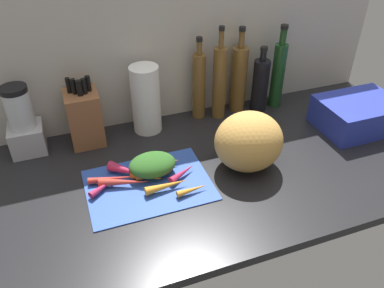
# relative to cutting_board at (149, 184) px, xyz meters

# --- Properties ---
(ground_plane) EXTENTS (1.70, 0.80, 0.03)m
(ground_plane) POSITION_rel_cutting_board_xyz_m (0.24, 0.03, -0.02)
(ground_plane) COLOR black
(wall_back) EXTENTS (1.70, 0.03, 0.60)m
(wall_back) POSITION_rel_cutting_board_xyz_m (0.24, 0.41, 0.30)
(wall_back) COLOR #BCB7AD
(wall_back) RESTS_ON ground_plane
(cutting_board) EXTENTS (0.39, 0.29, 0.01)m
(cutting_board) POSITION_rel_cutting_board_xyz_m (0.00, 0.00, 0.00)
(cutting_board) COLOR #2D51B7
(cutting_board) RESTS_ON ground_plane
(carrot_0) EXTENTS (0.16, 0.05, 0.02)m
(carrot_0) POSITION_rel_cutting_board_xyz_m (-0.10, 0.05, 0.01)
(carrot_0) COLOR red
(carrot_0) RESTS_ON cutting_board
(carrot_1) EXTENTS (0.11, 0.11, 0.04)m
(carrot_1) POSITION_rel_cutting_board_xyz_m (-0.06, 0.07, 0.02)
(carrot_1) COLOR #B2264C
(carrot_1) RESTS_ON cutting_board
(carrot_2) EXTENTS (0.11, 0.06, 0.03)m
(carrot_2) POSITION_rel_cutting_board_xyz_m (0.02, 0.02, 0.02)
(carrot_2) COLOR orange
(carrot_2) RESTS_ON cutting_board
(carrot_3) EXTENTS (0.10, 0.08, 0.03)m
(carrot_3) POSITION_rel_cutting_board_xyz_m (0.00, 0.02, 0.02)
(carrot_3) COLOR orange
(carrot_3) RESTS_ON cutting_board
(carrot_4) EXTENTS (0.11, 0.08, 0.02)m
(carrot_4) POSITION_rel_cutting_board_xyz_m (0.12, -0.00, 0.02)
(carrot_4) COLOR #B2264C
(carrot_4) RESTS_ON cutting_board
(carrot_5) EXTENTS (0.14, 0.04, 0.03)m
(carrot_5) POSITION_rel_cutting_board_xyz_m (0.05, -0.05, 0.02)
(carrot_5) COLOR orange
(carrot_5) RESTS_ON cutting_board
(carrot_6) EXTENTS (0.14, 0.04, 0.03)m
(carrot_6) POSITION_rel_cutting_board_xyz_m (0.06, 0.07, 0.02)
(carrot_6) COLOR orange
(carrot_6) RESTS_ON cutting_board
(carrot_7) EXTENTS (0.11, 0.03, 0.02)m
(carrot_7) POSITION_rel_cutting_board_xyz_m (0.12, -0.09, 0.01)
(carrot_7) COLOR orange
(carrot_7) RESTS_ON cutting_board
(carrot_8) EXTENTS (0.16, 0.08, 0.03)m
(carrot_8) POSITION_rel_cutting_board_xyz_m (-0.07, 0.02, 0.02)
(carrot_8) COLOR red
(carrot_8) RESTS_ON cutting_board
(carrot_9) EXTENTS (0.11, 0.08, 0.02)m
(carrot_9) POSITION_rel_cutting_board_xyz_m (-0.14, 0.02, 0.02)
(carrot_9) COLOR #B2264C
(carrot_9) RESTS_ON cutting_board
(carrot_greens_pile) EXTENTS (0.16, 0.12, 0.07)m
(carrot_greens_pile) POSITION_rel_cutting_board_xyz_m (0.03, 0.05, 0.04)
(carrot_greens_pile) COLOR #2D6023
(carrot_greens_pile) RESTS_ON cutting_board
(winter_squash) EXTENTS (0.23, 0.21, 0.20)m
(winter_squash) POSITION_rel_cutting_board_xyz_m (0.34, -0.01, 0.10)
(winter_squash) COLOR gold
(winter_squash) RESTS_ON ground_plane
(knife_block) EXTENTS (0.12, 0.13, 0.26)m
(knife_block) POSITION_rel_cutting_board_xyz_m (-0.15, 0.32, 0.10)
(knife_block) COLOR brown
(knife_block) RESTS_ON ground_plane
(blender_appliance) EXTENTS (0.12, 0.12, 0.25)m
(blender_appliance) POSITION_rel_cutting_board_xyz_m (-0.35, 0.33, 0.10)
(blender_appliance) COLOR #B2B2B7
(blender_appliance) RESTS_ON ground_plane
(paper_towel_roll) EXTENTS (0.11, 0.11, 0.26)m
(paper_towel_roll) POSITION_rel_cutting_board_xyz_m (0.08, 0.32, 0.13)
(paper_towel_roll) COLOR white
(paper_towel_roll) RESTS_ON ground_plane
(bottle_0) EXTENTS (0.05, 0.05, 0.33)m
(bottle_0) POSITION_rel_cutting_board_xyz_m (0.30, 0.35, 0.14)
(bottle_0) COLOR brown
(bottle_0) RESTS_ON ground_plane
(bottle_1) EXTENTS (0.05, 0.05, 0.37)m
(bottle_1) POSITION_rel_cutting_board_xyz_m (0.38, 0.32, 0.15)
(bottle_1) COLOR brown
(bottle_1) RESTS_ON ground_plane
(bottle_2) EXTENTS (0.06, 0.06, 0.35)m
(bottle_2) POSITION_rel_cutting_board_xyz_m (0.48, 0.35, 0.14)
(bottle_2) COLOR brown
(bottle_2) RESTS_ON ground_plane
(bottle_3) EXTENTS (0.07, 0.07, 0.27)m
(bottle_3) POSITION_rel_cutting_board_xyz_m (0.56, 0.32, 0.11)
(bottle_3) COLOR black
(bottle_3) RESTS_ON ground_plane
(bottle_4) EXTENTS (0.05, 0.05, 0.35)m
(bottle_4) POSITION_rel_cutting_board_xyz_m (0.64, 0.32, 0.14)
(bottle_4) COLOR #19421E
(bottle_4) RESTS_ON ground_plane
(dish_rack) EXTENTS (0.30, 0.22, 0.11)m
(dish_rack) POSITION_rel_cutting_board_xyz_m (0.85, 0.06, 0.05)
(dish_rack) COLOR #2838AD
(dish_rack) RESTS_ON ground_plane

